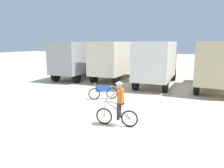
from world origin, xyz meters
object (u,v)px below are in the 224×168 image
at_px(box_truck_tan_camper, 216,63).
at_px(cyclist_orange_shirt, 118,105).
at_px(box_truck_white_box, 157,61).
at_px(box_truck_cream_rv, 116,59).
at_px(bicycle_spare, 103,93).
at_px(box_truck_grey_hauler, 79,58).

bearing_deg(box_truck_tan_camper, cyclist_orange_shirt, -111.38).
xyz_separation_m(box_truck_white_box, cyclist_orange_shirt, (0.55, -9.00, -1.03)).
distance_m(box_truck_cream_rv, bicycle_spare, 7.16).
bearing_deg(box_truck_tan_camper, box_truck_cream_rv, 172.99).
bearing_deg(box_truck_grey_hauler, bicycle_spare, -47.32).
distance_m(box_truck_grey_hauler, box_truck_tan_camper, 11.45).
bearing_deg(box_truck_white_box, box_truck_tan_camper, 1.97).
distance_m(box_truck_white_box, cyclist_orange_shirt, 9.08).
distance_m(box_truck_grey_hauler, box_truck_white_box, 7.33).
xyz_separation_m(box_truck_tan_camper, cyclist_orange_shirt, (-3.58, -9.14, -1.03)).
bearing_deg(bicycle_spare, box_truck_grey_hauler, 132.68).
xyz_separation_m(box_truck_grey_hauler, box_truck_tan_camper, (11.45, -0.23, 0.00)).
height_order(box_truck_cream_rv, box_truck_tan_camper, same).
xyz_separation_m(box_truck_white_box, bicycle_spare, (-1.85, -5.56, -1.48)).
height_order(box_truck_cream_rv, box_truck_white_box, same).
bearing_deg(box_truck_cream_rv, box_truck_white_box, -16.12).
bearing_deg(box_truck_cream_rv, bicycle_spare, -72.82).
bearing_deg(box_truck_white_box, bicycle_spare, -108.36).
bearing_deg(cyclist_orange_shirt, bicycle_spare, 124.95).
height_order(box_truck_grey_hauler, box_truck_cream_rv, same).
relative_size(box_truck_cream_rv, cyclist_orange_shirt, 3.71).
relative_size(box_truck_white_box, cyclist_orange_shirt, 3.76).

